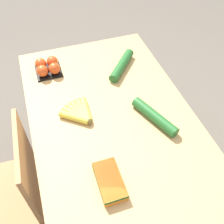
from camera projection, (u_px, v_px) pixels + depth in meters
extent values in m
plane|color=#665B51|center=(112.00, 181.00, 1.92)|extent=(12.00, 12.00, 0.00)
cube|color=tan|center=(112.00, 118.00, 1.38)|extent=(1.36, 0.84, 0.03)
cylinder|color=tan|center=(130.00, 81.00, 2.12)|extent=(0.06, 0.06, 0.71)
cylinder|color=tan|center=(41.00, 101.00, 1.97)|extent=(0.06, 0.06, 0.71)
cube|color=#A87547|center=(1.00, 198.00, 1.37)|extent=(0.43, 0.41, 0.03)
cube|color=#A87547|center=(28.00, 168.00, 1.24)|extent=(0.39, 0.03, 0.42)
cylinder|color=#A87547|center=(39.00, 180.00, 1.69)|extent=(0.04, 0.04, 0.44)
sphere|color=brown|center=(89.00, 121.00, 1.32)|extent=(0.03, 0.03, 0.03)
cylinder|color=#DBCC47|center=(86.00, 110.00, 1.37)|extent=(0.16, 0.05, 0.04)
cylinder|color=#DBCC47|center=(83.00, 111.00, 1.37)|extent=(0.16, 0.06, 0.04)
cylinder|color=#DBCC47|center=(80.00, 112.00, 1.36)|extent=(0.16, 0.09, 0.04)
cylinder|color=#DBCC47|center=(78.00, 113.00, 1.35)|extent=(0.16, 0.11, 0.04)
cylinder|color=#DBCC47|center=(76.00, 115.00, 1.35)|extent=(0.15, 0.13, 0.04)
cylinder|color=#DBCC47|center=(74.00, 117.00, 1.34)|extent=(0.13, 0.15, 0.04)
cube|color=black|center=(49.00, 71.00, 1.60)|extent=(0.15, 0.15, 0.01)
sphere|color=#DB4C1E|center=(54.00, 69.00, 1.55)|extent=(0.07, 0.07, 0.07)
sphere|color=#DB4C1E|center=(52.00, 61.00, 1.60)|extent=(0.07, 0.07, 0.07)
sphere|color=#DB4C1E|center=(42.00, 71.00, 1.54)|extent=(0.07, 0.07, 0.07)
sphere|color=#DB4C1E|center=(41.00, 64.00, 1.58)|extent=(0.07, 0.07, 0.07)
cube|color=orange|center=(110.00, 181.00, 1.10)|extent=(0.19, 0.10, 0.04)
cube|color=#19471E|center=(110.00, 180.00, 1.09)|extent=(0.19, 0.10, 0.01)
cylinder|color=#236028|center=(122.00, 65.00, 1.60)|extent=(0.25, 0.22, 0.05)
cylinder|color=#236028|center=(155.00, 117.00, 1.33)|extent=(0.28, 0.15, 0.05)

